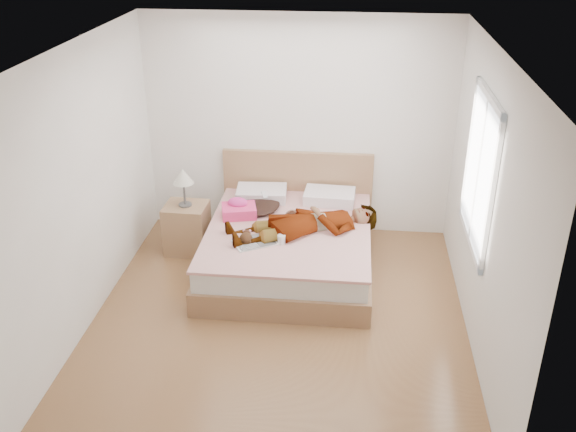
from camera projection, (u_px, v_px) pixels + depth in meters
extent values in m
plane|color=#4C2A17|center=(279.00, 318.00, 6.27)|extent=(4.00, 4.00, 0.00)
imported|color=white|center=(306.00, 219.00, 6.82)|extent=(1.81, 1.29, 0.23)
ellipsoid|color=black|center=(259.00, 205.00, 7.31)|extent=(0.52, 0.61, 0.08)
cube|color=silver|center=(264.00, 195.00, 7.19)|extent=(0.09, 0.11, 0.06)
plane|color=white|center=(277.00, 49.00, 5.12)|extent=(4.00, 4.00, 0.00)
plane|color=white|center=(298.00, 127.00, 7.48)|extent=(3.60, 0.00, 3.60)
plane|color=white|center=(239.00, 332.00, 3.91)|extent=(3.60, 0.00, 3.60)
plane|color=silver|center=(83.00, 189.00, 5.86)|extent=(0.00, 4.00, 4.00)
plane|color=silver|center=(485.00, 206.00, 5.52)|extent=(0.00, 4.00, 4.00)
cube|color=white|center=(480.00, 172.00, 5.71)|extent=(0.02, 1.10, 1.30)
cube|color=silver|center=(491.00, 199.00, 5.19)|extent=(0.04, 0.06, 1.42)
cube|color=silver|center=(470.00, 149.00, 6.22)|extent=(0.04, 0.06, 1.42)
cube|color=silver|center=(470.00, 239.00, 6.01)|extent=(0.04, 1.22, 0.06)
cube|color=silver|center=(490.00, 97.00, 5.41)|extent=(0.04, 1.22, 0.06)
cube|color=silver|center=(479.00, 172.00, 5.71)|extent=(0.03, 0.04, 1.30)
cube|color=brown|center=(289.00, 258.00, 7.06)|extent=(1.78, 2.08, 0.26)
cube|color=silver|center=(289.00, 239.00, 6.95)|extent=(1.70, 2.00, 0.22)
cube|color=silver|center=(289.00, 229.00, 6.90)|extent=(1.74, 2.04, 0.03)
cube|color=brown|center=(298.00, 191.00, 7.79)|extent=(1.80, 0.07, 1.00)
cube|color=white|center=(262.00, 193.00, 7.54)|extent=(0.61, 0.44, 0.13)
cube|color=white|center=(329.00, 196.00, 7.47)|extent=(0.60, 0.43, 0.13)
cube|color=#FF4596|center=(239.00, 211.00, 7.12)|extent=(0.43, 0.38, 0.12)
ellipsoid|color=#EC409D|center=(238.00, 203.00, 7.13)|extent=(0.25, 0.20, 0.11)
cube|color=white|center=(255.00, 242.00, 6.58)|extent=(0.51, 0.46, 0.01)
cube|color=white|center=(245.00, 244.00, 6.54)|extent=(0.32, 0.35, 0.02)
cube|color=black|center=(265.00, 239.00, 6.62)|extent=(0.32, 0.35, 0.02)
cylinder|color=silver|center=(281.00, 239.00, 6.55)|extent=(0.11, 0.11, 0.09)
torus|color=white|center=(286.00, 239.00, 6.56)|extent=(0.07, 0.04, 0.07)
cylinder|color=black|center=(281.00, 236.00, 6.54)|extent=(0.09, 0.09, 0.00)
ellipsoid|color=#311C0D|center=(246.00, 238.00, 6.56)|extent=(0.13, 0.15, 0.11)
ellipsoid|color=#F0DCC8|center=(246.00, 238.00, 6.55)|extent=(0.07, 0.08, 0.05)
sphere|color=black|center=(247.00, 234.00, 6.63)|extent=(0.08, 0.08, 0.08)
sphere|color=pink|center=(244.00, 231.00, 6.65)|extent=(0.03, 0.03, 0.03)
sphere|color=#F19DBE|center=(250.00, 231.00, 6.64)|extent=(0.03, 0.03, 0.03)
ellipsoid|color=black|center=(241.00, 242.00, 6.54)|extent=(0.03, 0.05, 0.03)
ellipsoid|color=black|center=(250.00, 242.00, 6.54)|extent=(0.03, 0.05, 0.03)
cube|color=olive|center=(187.00, 228.00, 7.36)|extent=(0.49, 0.43, 0.58)
cylinder|color=#494949|center=(185.00, 205.00, 7.23)|extent=(0.15, 0.15, 0.02)
cylinder|color=#4F4F4F|center=(184.00, 193.00, 7.17)|extent=(0.03, 0.03, 0.29)
cone|color=beige|center=(183.00, 176.00, 7.08)|extent=(0.24, 0.24, 0.17)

